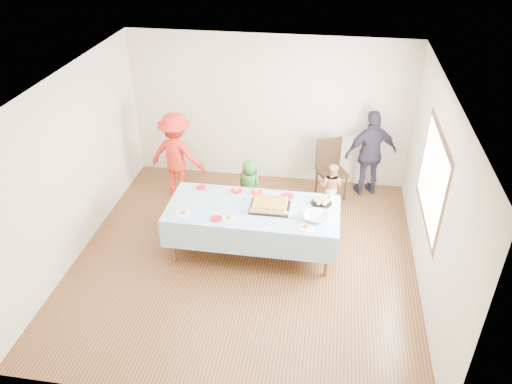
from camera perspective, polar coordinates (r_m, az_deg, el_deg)
ground at (r=7.55m, az=-1.24°, el=-7.56°), size 5.00×5.00×0.00m
room_walls at (r=6.57m, az=-0.95°, el=4.44°), size 5.04×5.04×2.72m
party_table at (r=7.27m, az=-0.36°, el=-2.18°), size 2.50×1.10×0.78m
birthday_cake at (r=7.22m, az=1.59°, el=-1.51°), size 0.58×0.44×0.10m
rolls_tray at (r=7.38m, az=7.48°, el=-1.07°), size 0.31×0.31×0.09m
punch_bowl at (r=7.02m, az=6.85°, el=-2.83°), size 0.36×0.36×0.09m
party_hat at (r=7.50m, az=8.54°, el=-0.25°), size 0.09×0.09×0.15m
fork_pile at (r=7.07m, az=3.89°, el=-2.52°), size 0.24×0.18×0.07m
plate_red_far_a at (r=7.76m, az=-6.28°, el=0.52°), size 0.16×0.16×0.01m
plate_red_far_b at (r=7.64m, az=-2.23°, el=0.17°), size 0.19×0.19×0.01m
plate_red_far_c at (r=7.59m, az=0.05°, el=-0.04°), size 0.18×0.18×0.01m
plate_red_far_d at (r=7.51m, az=3.62°, el=-0.48°), size 0.19×0.19×0.01m
plate_red_near at (r=7.03m, az=-4.58°, el=-3.05°), size 0.18×0.18×0.01m
plate_white_left at (r=7.18m, az=-8.28°, el=-2.47°), size 0.22×0.22×0.01m
plate_white_mid at (r=7.02m, az=-3.12°, el=-3.05°), size 0.20×0.20×0.01m
plate_white_right at (r=6.87m, az=5.67°, el=-4.05°), size 0.22×0.22×0.01m
dining_chair at (r=8.85m, az=8.49°, el=3.05°), size 0.60×0.60×1.05m
toddler_left at (r=8.69m, az=-0.97°, el=1.35°), size 0.33×0.28×0.77m
toddler_mid at (r=8.40m, az=-0.75°, el=0.80°), size 0.54×0.46×0.93m
toddler_right at (r=8.51m, az=8.53°, el=0.62°), size 0.50×0.44×0.87m
adult_left at (r=8.78m, az=-9.06°, el=4.17°), size 1.07×0.71×1.55m
adult_right at (r=8.92m, az=12.99°, el=4.32°), size 1.00×0.67×1.58m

